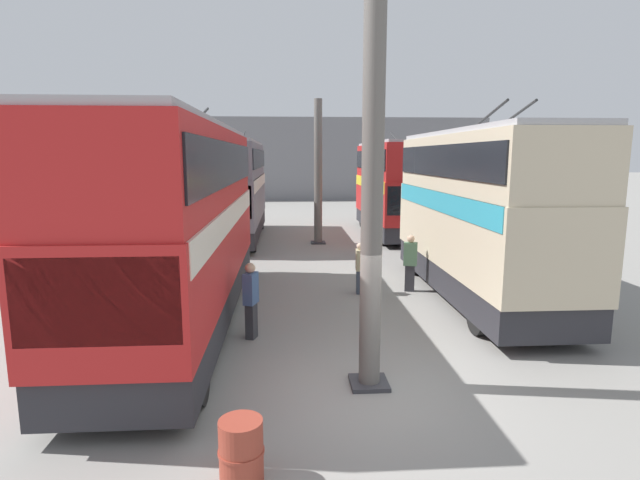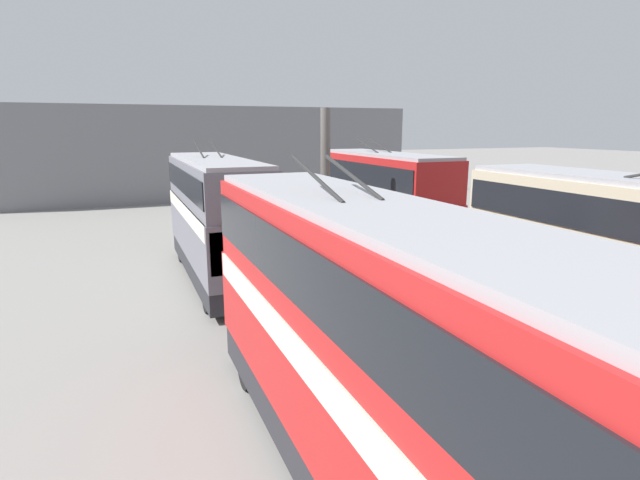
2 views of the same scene
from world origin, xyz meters
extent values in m
plane|color=gray|center=(0.00, 0.00, 0.00)|extent=(240.00, 240.00, 0.00)
cube|color=slate|center=(40.00, 0.00, 3.94)|extent=(0.50, 36.00, 7.88)
cylinder|color=#605B56|center=(0.42, 0.00, 3.44)|extent=(0.39, 0.39, 6.88)
cube|color=#333338|center=(0.42, 0.00, 0.04)|extent=(0.70, 0.70, 0.08)
cylinder|color=#605B56|center=(15.83, 0.00, 3.44)|extent=(0.39, 0.39, 6.88)
cube|color=#333338|center=(15.83, 0.00, 0.04)|extent=(0.70, 0.70, 0.08)
cylinder|color=black|center=(9.21, -5.16, 0.52)|extent=(1.04, 0.30, 1.04)
cylinder|color=black|center=(9.21, -3.06, 0.52)|extent=(1.04, 0.30, 1.04)
cylinder|color=black|center=(2.91, -5.16, 0.52)|extent=(1.04, 0.30, 1.04)
cylinder|color=black|center=(2.91, -3.06, 0.52)|extent=(1.04, 0.30, 1.04)
cube|color=#28282D|center=(5.96, -4.11, 0.68)|extent=(9.11, 2.45, 0.78)
cube|color=beige|center=(5.96, -4.11, 2.14)|extent=(9.30, 2.50, 2.14)
cube|color=teal|center=(5.96, -4.11, 2.93)|extent=(9.02, 2.54, 0.55)
cube|color=beige|center=(5.96, -4.11, 4.01)|extent=(9.20, 2.43, 1.61)
cube|color=black|center=(5.96, -4.11, 4.09)|extent=(8.93, 2.51, 0.88)
cube|color=#9E9EA3|center=(5.96, -4.11, 4.88)|extent=(9.11, 2.25, 0.14)
cube|color=black|center=(10.55, -4.11, 2.35)|extent=(0.12, 2.30, 1.37)
cylinder|color=#282828|center=(4.80, -4.46, 5.24)|extent=(2.35, 0.07, 0.65)
cylinder|color=#282828|center=(4.80, -3.76, 5.24)|extent=(2.35, 0.07, 0.65)
cylinder|color=black|center=(15.12, -5.16, 0.47)|extent=(0.94, 0.30, 0.94)
cylinder|color=black|center=(15.12, -3.06, 0.47)|extent=(0.94, 0.30, 0.94)
cylinder|color=black|center=(21.48, -5.16, 0.47)|extent=(0.94, 0.30, 0.94)
cylinder|color=black|center=(21.48, -3.06, 0.47)|extent=(0.94, 0.30, 0.94)
cube|color=#28282D|center=(18.40, -4.11, 0.64)|extent=(9.17, 2.45, 0.76)
cube|color=red|center=(18.40, -4.11, 2.04)|extent=(9.36, 2.50, 2.05)
cube|color=yellow|center=(18.40, -4.11, 2.79)|extent=(9.08, 2.54, 0.55)
cube|color=red|center=(18.40, -4.11, 3.95)|extent=(9.27, 2.43, 1.77)
cube|color=black|center=(18.40, -4.11, 4.04)|extent=(8.99, 2.51, 0.97)
cube|color=#9E9EA3|center=(18.40, -4.11, 4.91)|extent=(9.17, 2.25, 0.14)
cube|color=black|center=(13.78, -4.11, 2.25)|extent=(0.12, 2.30, 1.31)
cylinder|color=#282828|center=(19.57, -4.46, 5.27)|extent=(2.35, 0.07, 0.65)
cylinder|color=#282828|center=(19.57, -3.76, 5.27)|extent=(2.35, 0.07, 0.65)
cylinder|color=black|center=(-0.10, 3.06, 0.51)|extent=(1.02, 0.30, 1.02)
cylinder|color=black|center=(-0.10, 5.16, 0.51)|extent=(1.02, 0.30, 1.02)
cylinder|color=black|center=(8.33, 3.06, 0.51)|extent=(1.02, 0.30, 1.02)
cylinder|color=black|center=(8.33, 5.16, 0.51)|extent=(1.02, 0.30, 1.02)
cube|color=#28282D|center=(4.21, 4.11, 0.67)|extent=(11.20, 2.45, 0.78)
cube|color=red|center=(4.21, 4.11, 2.05)|extent=(11.43, 2.50, 1.97)
cube|color=silver|center=(4.21, 4.11, 2.76)|extent=(11.08, 2.54, 0.55)
cube|color=red|center=(4.21, 4.11, 3.95)|extent=(11.31, 2.43, 1.82)
cube|color=black|center=(4.21, 4.11, 4.04)|extent=(10.97, 2.51, 1.00)
cube|color=#9E9EA3|center=(4.21, 4.11, 4.93)|extent=(11.20, 2.25, 0.14)
cube|color=black|center=(-1.44, 4.11, 2.25)|extent=(0.12, 2.30, 1.26)
cylinder|color=#282828|center=(5.64, 3.76, 5.29)|extent=(2.35, 0.07, 0.65)
cylinder|color=#282828|center=(5.64, 4.46, 5.29)|extent=(2.35, 0.07, 0.65)
cylinder|color=black|center=(13.76, 3.06, 0.49)|extent=(0.99, 0.30, 0.99)
cylinder|color=black|center=(13.76, 5.16, 0.49)|extent=(0.99, 0.30, 0.99)
cylinder|color=black|center=(20.88, 3.06, 0.49)|extent=(0.99, 0.30, 0.99)
cylinder|color=black|center=(20.88, 5.16, 0.49)|extent=(0.99, 0.30, 0.99)
cube|color=#28282D|center=(17.42, 4.11, 0.66)|extent=(9.92, 2.45, 0.77)
cube|color=slate|center=(17.42, 4.11, 2.13)|extent=(10.13, 2.50, 2.16)
cube|color=silver|center=(17.42, 4.11, 2.93)|extent=(9.82, 2.54, 0.55)
cube|color=slate|center=(17.42, 4.11, 4.02)|extent=(10.02, 2.43, 1.62)
cube|color=black|center=(17.42, 4.11, 4.10)|extent=(9.72, 2.51, 0.89)
cube|color=#9E9EA3|center=(17.42, 4.11, 4.90)|extent=(9.92, 2.25, 0.14)
cube|color=black|center=(12.42, 4.11, 2.34)|extent=(0.12, 2.30, 1.38)
cylinder|color=#282828|center=(18.69, 3.76, 5.26)|extent=(2.35, 0.07, 0.65)
cylinder|color=#282828|center=(18.69, 4.46, 5.26)|extent=(2.35, 0.07, 0.65)
cube|color=#384251|center=(6.71, -0.73, 0.37)|extent=(0.31, 0.22, 0.74)
cube|color=tan|center=(6.71, -0.73, 1.06)|extent=(0.44, 0.27, 0.64)
sphere|color=beige|center=(6.71, -0.73, 1.49)|extent=(0.21, 0.21, 0.21)
cube|color=#2D2D33|center=(3.02, 2.35, 0.42)|extent=(0.35, 0.28, 0.84)
cube|color=#3D5684|center=(3.02, 2.35, 1.20)|extent=(0.47, 0.36, 0.73)
sphere|color=tan|center=(3.02, 2.35, 1.68)|extent=(0.24, 0.24, 0.24)
cube|color=#2D2D33|center=(6.86, -2.34, 0.42)|extent=(0.27, 0.34, 0.83)
cube|color=#4C7051|center=(6.86, -2.34, 1.20)|extent=(0.34, 0.47, 0.73)
sphere|color=tan|center=(6.86, -2.34, 1.68)|extent=(0.24, 0.24, 0.24)
cylinder|color=#933828|center=(-2.23, 2.12, 0.43)|extent=(0.58, 0.58, 0.85)
cylinder|color=#933828|center=(-2.23, 2.12, 0.43)|extent=(0.61, 0.61, 0.04)
camera|label=1|loc=(-8.23, 1.48, 4.21)|focal=28.00mm
camera|label=2|loc=(-2.50, 7.69, 6.14)|focal=28.00mm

